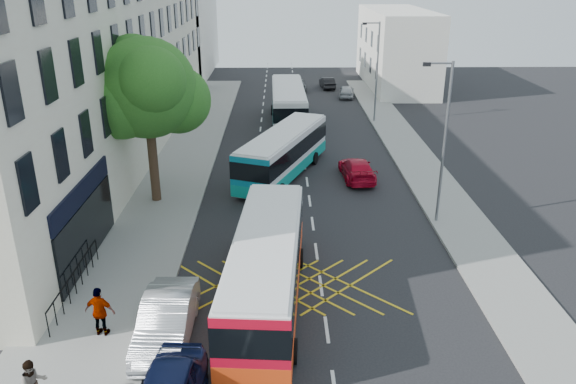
{
  "coord_description": "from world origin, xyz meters",
  "views": [
    {
      "loc": [
        -1.66,
        -13.86,
        12.11
      ],
      "look_at": [
        -1.27,
        10.86,
        2.2
      ],
      "focal_mm": 35.0,
      "sensor_mm": 36.0,
      "label": 1
    }
  ],
  "objects_px": {
    "distant_car_silver": "(347,91)",
    "distant_car_dark": "(327,83)",
    "bus_near": "(266,268)",
    "parked_car_silver": "(167,320)",
    "street_tree": "(146,89)",
    "lamp_near": "(443,136)",
    "bus_far": "(288,104)",
    "bus_mid": "(283,153)",
    "distant_car_grey": "(296,85)",
    "lamp_far": "(376,67)",
    "pedestrian_far": "(100,312)",
    "red_hatchback": "(357,169)"
  },
  "relations": [
    {
      "from": "distant_car_grey",
      "to": "pedestrian_far",
      "type": "relative_size",
      "value": 2.31
    },
    {
      "from": "street_tree",
      "to": "lamp_near",
      "type": "relative_size",
      "value": 1.1
    },
    {
      "from": "distant_car_silver",
      "to": "distant_car_dark",
      "type": "height_order",
      "value": "distant_car_silver"
    },
    {
      "from": "bus_near",
      "to": "distant_car_dark",
      "type": "bearing_deg",
      "value": 86.21
    },
    {
      "from": "red_hatchback",
      "to": "distant_car_dark",
      "type": "bearing_deg",
      "value": -94.15
    },
    {
      "from": "street_tree",
      "to": "distant_car_silver",
      "type": "xyz_separation_m",
      "value": [
        13.58,
        26.82,
        -5.69
      ]
    },
    {
      "from": "bus_far",
      "to": "bus_near",
      "type": "bearing_deg",
      "value": -93.69
    },
    {
      "from": "lamp_far",
      "to": "distant_car_silver",
      "type": "xyz_separation_m",
      "value": [
        -1.13,
        9.78,
        -4.01
      ]
    },
    {
      "from": "bus_near",
      "to": "parked_car_silver",
      "type": "distance_m",
      "value": 4.16
    },
    {
      "from": "bus_near",
      "to": "parked_car_silver",
      "type": "xyz_separation_m",
      "value": [
        -3.41,
        -2.25,
        -0.76
      ]
    },
    {
      "from": "bus_far",
      "to": "distant_car_grey",
      "type": "bearing_deg",
      "value": 84.63
    },
    {
      "from": "lamp_near",
      "to": "lamp_far",
      "type": "xyz_separation_m",
      "value": [
        0.0,
        20.0,
        0.0
      ]
    },
    {
      "from": "distant_car_silver",
      "to": "parked_car_silver",
      "type": "bearing_deg",
      "value": 81.8
    },
    {
      "from": "street_tree",
      "to": "distant_car_grey",
      "type": "height_order",
      "value": "street_tree"
    },
    {
      "from": "lamp_near",
      "to": "bus_near",
      "type": "distance_m",
      "value": 11.47
    },
    {
      "from": "bus_mid",
      "to": "bus_near",
      "type": "bearing_deg",
      "value": -71.24
    },
    {
      "from": "bus_far",
      "to": "distant_car_dark",
      "type": "xyz_separation_m",
      "value": [
        4.43,
        14.79,
        -1.07
      ]
    },
    {
      "from": "street_tree",
      "to": "distant_car_grey",
      "type": "xyz_separation_m",
      "value": [
        8.62,
        30.17,
        -5.7
      ]
    },
    {
      "from": "lamp_far",
      "to": "distant_car_dark",
      "type": "xyz_separation_m",
      "value": [
        -2.69,
        14.36,
        -4.03
      ]
    },
    {
      "from": "lamp_near",
      "to": "pedestrian_far",
      "type": "distance_m",
      "value": 17.27
    },
    {
      "from": "distant_car_silver",
      "to": "pedestrian_far",
      "type": "relative_size",
      "value": 1.91
    },
    {
      "from": "red_hatchback",
      "to": "lamp_near",
      "type": "bearing_deg",
      "value": 112.45
    },
    {
      "from": "lamp_near",
      "to": "bus_near",
      "type": "bearing_deg",
      "value": -139.31
    },
    {
      "from": "red_hatchback",
      "to": "distant_car_silver",
      "type": "height_order",
      "value": "red_hatchback"
    },
    {
      "from": "pedestrian_far",
      "to": "lamp_far",
      "type": "bearing_deg",
      "value": -105.89
    },
    {
      "from": "street_tree",
      "to": "distant_car_silver",
      "type": "height_order",
      "value": "street_tree"
    },
    {
      "from": "red_hatchback",
      "to": "pedestrian_far",
      "type": "height_order",
      "value": "pedestrian_far"
    },
    {
      "from": "bus_far",
      "to": "distant_car_silver",
      "type": "bearing_deg",
      "value": 58.55
    },
    {
      "from": "street_tree",
      "to": "bus_mid",
      "type": "xyz_separation_m",
      "value": [
        7.07,
        4.15,
        -4.8
      ]
    },
    {
      "from": "street_tree",
      "to": "bus_near",
      "type": "bearing_deg",
      "value": -58.14
    },
    {
      "from": "lamp_far",
      "to": "bus_far",
      "type": "bearing_deg",
      "value": -176.55
    },
    {
      "from": "street_tree",
      "to": "pedestrian_far",
      "type": "height_order",
      "value": "street_tree"
    },
    {
      "from": "distant_car_grey",
      "to": "lamp_far",
      "type": "bearing_deg",
      "value": -67.7
    },
    {
      "from": "lamp_far",
      "to": "pedestrian_far",
      "type": "xyz_separation_m",
      "value": [
        -14.09,
        -29.35,
        -3.54
      ]
    },
    {
      "from": "distant_car_silver",
      "to": "lamp_far",
      "type": "bearing_deg",
      "value": 103.57
    },
    {
      "from": "lamp_far",
      "to": "distant_car_silver",
      "type": "bearing_deg",
      "value": 96.56
    },
    {
      "from": "bus_mid",
      "to": "distant_car_grey",
      "type": "xyz_separation_m",
      "value": [
        1.55,
        26.02,
        -0.9
      ]
    },
    {
      "from": "lamp_far",
      "to": "distant_car_dark",
      "type": "relative_size",
      "value": 2.25
    },
    {
      "from": "bus_mid",
      "to": "distant_car_grey",
      "type": "relative_size",
      "value": 2.4
    },
    {
      "from": "bus_near",
      "to": "distant_car_grey",
      "type": "distance_m",
      "value": 40.42
    },
    {
      "from": "bus_near",
      "to": "parked_car_silver",
      "type": "height_order",
      "value": "bus_near"
    },
    {
      "from": "distant_car_silver",
      "to": "distant_car_grey",
      "type": "bearing_deg",
      "value": -27.04
    },
    {
      "from": "bus_far",
      "to": "lamp_near",
      "type": "bearing_deg",
      "value": -71.0
    },
    {
      "from": "street_tree",
      "to": "lamp_near",
      "type": "height_order",
      "value": "street_tree"
    },
    {
      "from": "pedestrian_far",
      "to": "distant_car_silver",
      "type": "bearing_deg",
      "value": -98.57
    },
    {
      "from": "bus_mid",
      "to": "distant_car_dark",
      "type": "distance_m",
      "value": 27.7
    },
    {
      "from": "bus_mid",
      "to": "bus_far",
      "type": "distance_m",
      "value": 12.46
    },
    {
      "from": "street_tree",
      "to": "bus_far",
      "type": "distance_m",
      "value": 18.83
    },
    {
      "from": "street_tree",
      "to": "pedestrian_far",
      "type": "distance_m",
      "value": 13.39
    },
    {
      "from": "bus_near",
      "to": "bus_mid",
      "type": "xyz_separation_m",
      "value": [
        0.74,
        14.33,
        -0.05
      ]
    }
  ]
}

